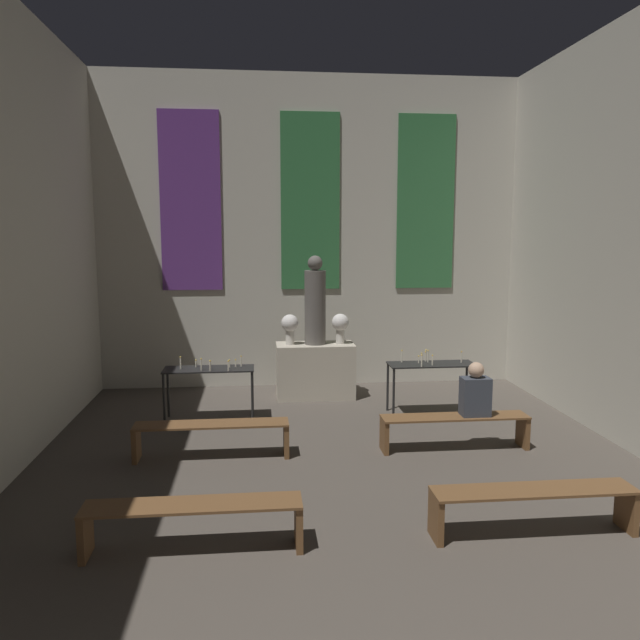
% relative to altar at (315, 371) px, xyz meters
% --- Properties ---
extents(wall_back, '(7.68, 0.16, 5.51)m').
position_rel_altar_xyz_m(wall_back, '(0.00, 0.97, 2.33)').
color(wall_back, beige).
rests_on(wall_back, ground_plane).
extents(altar, '(1.30, 0.63, 0.91)m').
position_rel_altar_xyz_m(altar, '(0.00, 0.00, 0.00)').
color(altar, '#BCB29E').
rests_on(altar, ground_plane).
extents(statue, '(0.35, 0.35, 1.48)m').
position_rel_altar_xyz_m(statue, '(0.00, 0.00, 1.14)').
color(statue, '#5B5651').
rests_on(statue, altar).
extents(flower_vase_left, '(0.29, 0.29, 0.50)m').
position_rel_altar_xyz_m(flower_vase_left, '(-0.42, 0.00, 0.77)').
color(flower_vase_left, beige).
rests_on(flower_vase_left, altar).
extents(flower_vase_right, '(0.29, 0.29, 0.50)m').
position_rel_altar_xyz_m(flower_vase_right, '(0.42, 0.00, 0.77)').
color(flower_vase_right, beige).
rests_on(flower_vase_right, altar).
extents(candle_rack_left, '(1.32, 0.49, 0.97)m').
position_rel_altar_xyz_m(candle_rack_left, '(-1.68, -1.14, 0.23)').
color(candle_rack_left, black).
rests_on(candle_rack_left, ground_plane).
extents(candle_rack_right, '(1.32, 0.49, 0.98)m').
position_rel_altar_xyz_m(candle_rack_right, '(1.68, -1.14, 0.23)').
color(candle_rack_right, black).
rests_on(candle_rack_right, ground_plane).
extents(pew_second_left, '(1.89, 0.36, 0.44)m').
position_rel_altar_xyz_m(pew_second_left, '(-1.54, -5.04, -0.14)').
color(pew_second_left, brown).
rests_on(pew_second_left, ground_plane).
extents(pew_second_right, '(1.89, 0.36, 0.44)m').
position_rel_altar_xyz_m(pew_second_right, '(1.54, -5.04, -0.14)').
color(pew_second_right, brown).
rests_on(pew_second_right, ground_plane).
extents(pew_back_left, '(1.89, 0.36, 0.44)m').
position_rel_altar_xyz_m(pew_back_left, '(-1.54, -2.74, -0.14)').
color(pew_back_left, brown).
rests_on(pew_back_left, ground_plane).
extents(pew_back_right, '(1.89, 0.36, 0.44)m').
position_rel_altar_xyz_m(pew_back_right, '(1.54, -2.74, -0.14)').
color(pew_back_right, brown).
rests_on(pew_back_right, ground_plane).
extents(person_seated, '(0.36, 0.24, 0.69)m').
position_rel_altar_xyz_m(person_seated, '(1.80, -2.74, 0.29)').
color(person_seated, '#383D47').
rests_on(person_seated, pew_back_right).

